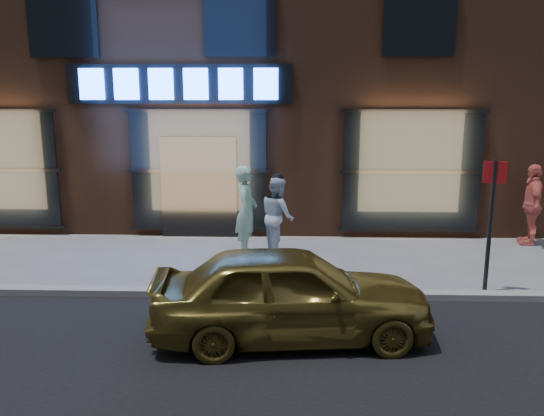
{
  "coord_description": "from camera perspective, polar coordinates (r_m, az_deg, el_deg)",
  "views": [
    {
      "loc": [
        2.15,
        -8.45,
        3.3
      ],
      "look_at": [
        1.81,
        1.6,
        1.2
      ],
      "focal_mm": 35.0,
      "sensor_mm": 36.0,
      "label": 1
    }
  ],
  "objects": [
    {
      "name": "man_bowtie",
      "position": [
        11.2,
        -2.78,
        -0.31
      ],
      "size": [
        0.5,
        0.72,
        1.9
      ],
      "primitive_type": "imported",
      "rotation": [
        0.0,
        0.0,
        1.51
      ],
      "color": "#A6DAC4",
      "rests_on": "ground"
    },
    {
      "name": "sign_post",
      "position": [
        9.61,
        22.5,
        -0.59
      ],
      "size": [
        0.36,
        0.12,
        2.29
      ],
      "rotation": [
        0.0,
        0.0,
        -0.25
      ],
      "color": "#262628",
      "rests_on": "ground"
    },
    {
      "name": "curb",
      "position": [
        9.3,
        -11.72,
        -8.85
      ],
      "size": [
        60.0,
        0.25,
        0.12
      ],
      "primitive_type": "cube",
      "color": "gray",
      "rests_on": "ground"
    },
    {
      "name": "storefront_building",
      "position": [
        16.68,
        -5.8,
        18.11
      ],
      "size": [
        30.2,
        8.28,
        10.3
      ],
      "color": "#54301E",
      "rests_on": "ground"
    },
    {
      "name": "passerby",
      "position": [
        13.37,
        26.14,
        0.34
      ],
      "size": [
        0.69,
        1.16,
        1.84
      ],
      "primitive_type": "imported",
      "rotation": [
        0.0,
        0.0,
        -1.81
      ],
      "color": "#E96F5F",
      "rests_on": "ground"
    },
    {
      "name": "man_cap",
      "position": [
        11.27,
        0.6,
        -0.82
      ],
      "size": [
        0.91,
        1.0,
        1.67
      ],
      "primitive_type": "imported",
      "rotation": [
        0.0,
        0.0,
        1.99
      ],
      "color": "white",
      "rests_on": "ground"
    },
    {
      "name": "ground",
      "position": [
        9.32,
        -11.71,
        -9.2
      ],
      "size": [
        90.0,
        90.0,
        0.0
      ],
      "primitive_type": "plane",
      "color": "slate",
      "rests_on": "ground"
    },
    {
      "name": "gold_sedan",
      "position": [
        7.41,
        2.03,
        -9.13
      ],
      "size": [
        3.98,
        1.92,
        1.31
      ],
      "primitive_type": "imported",
      "rotation": [
        0.0,
        0.0,
        1.67
      ],
      "color": "olive",
      "rests_on": "ground"
    }
  ]
}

